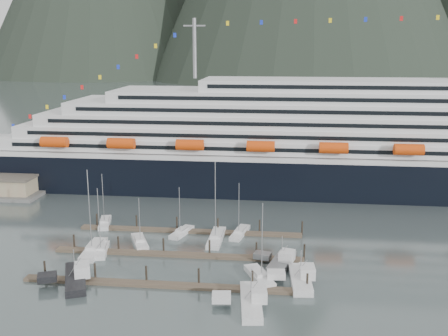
% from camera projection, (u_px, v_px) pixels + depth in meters
% --- Properties ---
extents(ground, '(1600.00, 1600.00, 0.00)m').
position_uv_depth(ground, '(201.00, 263.00, 96.79)').
color(ground, '#4E5C5C').
rests_on(ground, ground).
extents(cruise_ship, '(210.00, 30.40, 50.30)m').
position_uv_depth(cruise_ship, '(339.00, 147.00, 143.84)').
color(cruise_ship, black).
rests_on(cruise_ship, ground).
extents(dock_near, '(48.18, 2.28, 3.20)m').
position_uv_depth(dock_near, '(163.00, 284.00, 87.64)').
color(dock_near, '#4B3B30').
rests_on(dock_near, ground).
extents(dock_mid, '(48.18, 2.28, 3.20)m').
position_uv_depth(dock_mid, '(178.00, 254.00, 100.21)').
color(dock_mid, '#4B3B30').
rests_on(dock_mid, ground).
extents(dock_far, '(48.18, 2.28, 3.20)m').
position_uv_depth(dock_far, '(190.00, 231.00, 112.78)').
color(dock_far, '#4B3B30').
rests_on(dock_far, ground).
extents(sailboat_a, '(3.99, 8.47, 13.58)m').
position_uv_depth(sailboat_a, '(101.00, 251.00, 101.69)').
color(sailboat_a, silver).
rests_on(sailboat_a, ground).
extents(sailboat_b, '(3.64, 11.13, 17.32)m').
position_uv_depth(sailboat_b, '(94.00, 250.00, 101.83)').
color(sailboat_b, silver).
rests_on(sailboat_b, ground).
extents(sailboat_c, '(5.75, 8.97, 10.35)m').
position_uv_depth(sailboat_c, '(140.00, 242.00, 106.00)').
color(sailboat_c, silver).
rests_on(sailboat_c, ground).
extents(sailboat_d, '(2.85, 11.35, 17.34)m').
position_uv_depth(sailboat_d, '(216.00, 238.00, 108.12)').
color(sailboat_d, silver).
rests_on(sailboat_d, ground).
extents(sailboat_e, '(4.24, 8.89, 12.30)m').
position_uv_depth(sailboat_e, '(105.00, 223.00, 117.41)').
color(sailboat_e, silver).
rests_on(sailboat_e, ground).
extents(sailboat_f, '(4.34, 8.04, 10.98)m').
position_uv_depth(sailboat_f, '(182.00, 233.00, 111.46)').
color(sailboat_f, silver).
rests_on(sailboat_f, ground).
extents(sailboat_g, '(3.91, 9.20, 11.95)m').
position_uv_depth(sailboat_g, '(240.00, 233.00, 111.20)').
color(sailboat_g, silver).
rests_on(sailboat_g, ground).
extents(sailboat_h, '(6.00, 9.21, 14.36)m').
position_uv_depth(sailboat_h, '(259.00, 277.00, 90.21)').
color(sailboat_h, silver).
rests_on(sailboat_h, ground).
extents(trawler_a, '(9.88, 12.22, 6.50)m').
position_uv_depth(trawler_a, '(74.00, 278.00, 88.93)').
color(trawler_a, black).
rests_on(trawler_a, ground).
extents(trawler_c, '(8.72, 12.29, 6.09)m').
position_uv_depth(trawler_c, '(250.00, 301.00, 80.99)').
color(trawler_c, silver).
rests_on(trawler_c, ground).
extents(trawler_d, '(8.17, 11.03, 6.42)m').
position_uv_depth(trawler_d, '(300.00, 278.00, 88.73)').
color(trawler_d, silver).
rests_on(trawler_d, ground).
extents(trawler_e, '(8.10, 10.19, 6.26)m').
position_uv_depth(trawler_e, '(281.00, 261.00, 95.63)').
color(trawler_e, gray).
rests_on(trawler_e, ground).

